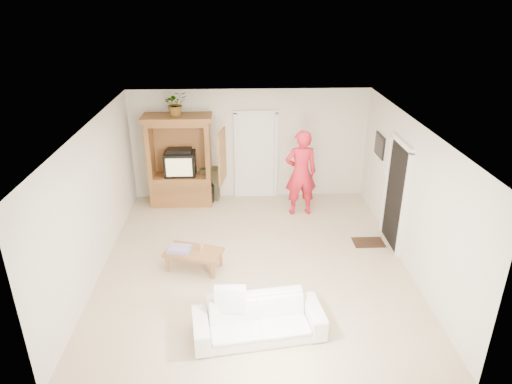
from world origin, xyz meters
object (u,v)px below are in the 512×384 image
armoire (181,166)px  coffee_table (194,253)px  man (301,173)px  sofa (258,319)px

armoire → coffee_table: armoire is taller
armoire → man: size_ratio=1.08×
armoire → man: bearing=-14.2°
armoire → coffee_table: 2.94m
man → sofa: 4.14m
sofa → coffee_table: size_ratio=1.70×
man → sofa: (-1.10, -3.93, -0.69)m
man → coffee_table: bearing=39.4°
sofa → coffee_table: 2.07m
armoire → sofa: bearing=-71.3°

